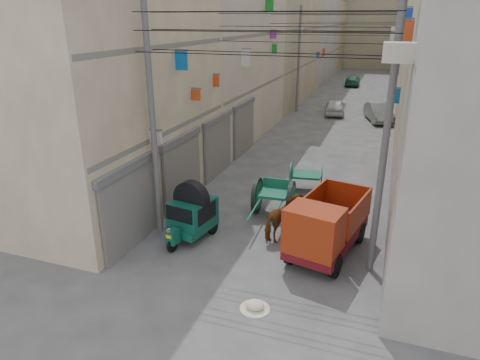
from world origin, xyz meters
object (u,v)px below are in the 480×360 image
at_px(auto_rickshaw, 192,213).
at_px(distant_car_grey, 379,112).
at_px(second_cart, 306,176).
at_px(feed_sack, 255,305).
at_px(mini_truck, 323,231).
at_px(horse, 284,219).
at_px(distant_car_green, 352,81).
at_px(tonga_cart, 274,197).
at_px(distant_car_white, 335,107).

xyz_separation_m(auto_rickshaw, distant_car_grey, (5.14, 20.59, -0.28)).
bearing_deg(distant_car_grey, second_cart, -115.35).
height_order(second_cart, feed_sack, second_cart).
bearing_deg(distant_car_grey, mini_truck, -108.54).
height_order(horse, distant_car_green, horse).
height_order(auto_rickshaw, second_cart, auto_rickshaw).
distance_m(feed_sack, distant_car_green, 40.72).
bearing_deg(auto_rickshaw, horse, 27.24).
distance_m(auto_rickshaw, distant_car_green, 37.69).
distance_m(tonga_cart, second_cart, 2.93).
relative_size(distant_car_white, distant_car_grey, 0.89).
xyz_separation_m(auto_rickshaw, feed_sack, (3.23, -3.02, -0.80)).
distance_m(auto_rickshaw, feed_sack, 4.50).
bearing_deg(distant_car_white, second_cart, 86.20).
bearing_deg(distant_car_green, tonga_cart, 88.15).
distance_m(feed_sack, distant_car_grey, 23.70).
bearing_deg(auto_rickshaw, feed_sack, -33.87).
distance_m(auto_rickshaw, tonga_cart, 3.45).
xyz_separation_m(horse, distant_car_green, (-1.45, 36.68, -0.19)).
bearing_deg(horse, distant_car_grey, -78.12).
relative_size(auto_rickshaw, distant_car_grey, 0.58).
xyz_separation_m(second_cart, horse, (0.17, -4.57, 0.07)).
height_order(tonga_cart, feed_sack, tonga_cart).
relative_size(second_cart, distant_car_white, 0.45).
bearing_deg(tonga_cart, second_cart, 72.95).
bearing_deg(feed_sack, mini_truck, 68.70).
relative_size(feed_sack, distant_car_grey, 0.13).
distance_m(mini_truck, horse, 1.72).
height_order(mini_truck, feed_sack, mini_truck).
bearing_deg(feed_sack, distant_car_white, 93.31).
distance_m(tonga_cart, mini_truck, 3.48).
distance_m(horse, distant_car_grey, 19.73).
bearing_deg(second_cart, distant_car_green, 84.28).
relative_size(mini_truck, distant_car_green, 1.04).
bearing_deg(auto_rickshaw, mini_truck, 10.43).
bearing_deg(second_cart, tonga_cart, -111.41).
relative_size(auto_rickshaw, second_cart, 1.47).
distance_m(second_cart, distant_car_green, 32.14).
bearing_deg(horse, second_cart, -69.80).
relative_size(mini_truck, distant_car_grey, 0.98).
height_order(distant_car_white, distant_car_green, distant_car_white).
bearing_deg(distant_car_grey, distant_car_green, 85.27).
height_order(tonga_cart, distant_car_green, tonga_cart).
xyz_separation_m(tonga_cart, distant_car_green, (-0.61, 34.96, -0.20)).
bearing_deg(tonga_cart, feed_sack, -82.91).
distance_m(tonga_cart, distant_car_white, 19.16).
bearing_deg(feed_sack, horse, 93.43).
height_order(feed_sack, distant_car_green, distant_car_green).
xyz_separation_m(mini_truck, horse, (-1.46, 0.88, -0.25)).
relative_size(second_cart, horse, 0.91).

